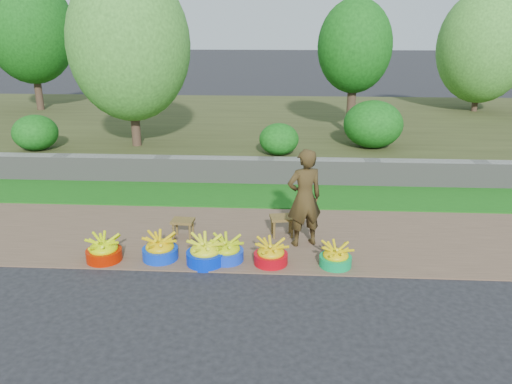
# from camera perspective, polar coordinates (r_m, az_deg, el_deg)

# --- Properties ---
(ground_plane) EXTENTS (120.00, 120.00, 0.00)m
(ground_plane) POSITION_cam_1_polar(r_m,az_deg,el_deg) (6.94, -0.27, -9.36)
(ground_plane) COLOR black
(ground_plane) RESTS_ON ground
(dirt_shoulder) EXTENTS (80.00, 2.50, 0.02)m
(dirt_shoulder) POSITION_cam_1_polar(r_m,az_deg,el_deg) (8.06, 0.31, -5.11)
(dirt_shoulder) COLOR brown
(dirt_shoulder) RESTS_ON ground
(grass_verge) EXTENTS (80.00, 1.50, 0.04)m
(grass_verge) POSITION_cam_1_polar(r_m,az_deg,el_deg) (9.91, 0.94, -0.38)
(grass_verge) COLOR #175F13
(grass_verge) RESTS_ON ground
(retaining_wall) EXTENTS (80.00, 0.35, 0.55)m
(retaining_wall) POSITION_cam_1_polar(r_m,az_deg,el_deg) (10.65, 1.15, 2.42)
(retaining_wall) COLOR slate
(retaining_wall) RESTS_ON ground
(earth_bank) EXTENTS (80.00, 10.00, 0.50)m
(earth_bank) POSITION_cam_1_polar(r_m,az_deg,el_deg) (15.41, 1.91, 7.46)
(earth_bank) COLOR #3A3F1D
(earth_bank) RESTS_ON ground
(vegetation) EXTENTS (35.04, 8.27, 4.80)m
(vegetation) POSITION_cam_1_polar(r_m,az_deg,el_deg) (14.52, -9.91, 16.86)
(vegetation) COLOR #402E21
(vegetation) RESTS_ON earth_bank
(basin_a) EXTENTS (0.51, 0.51, 0.38)m
(basin_a) POSITION_cam_1_polar(r_m,az_deg,el_deg) (7.54, -17.01, -6.40)
(basin_a) COLOR #A51600
(basin_a) RESTS_ON ground
(basin_b) EXTENTS (0.51, 0.51, 0.38)m
(basin_b) POSITION_cam_1_polar(r_m,az_deg,el_deg) (7.39, -10.92, -6.40)
(basin_b) COLOR #0832C8
(basin_b) RESTS_ON ground
(basin_c) EXTENTS (0.54, 0.54, 0.41)m
(basin_c) POSITION_cam_1_polar(r_m,az_deg,el_deg) (7.16, -5.80, -6.89)
(basin_c) COLOR #0024CD
(basin_c) RESTS_ON ground
(basin_d) EXTENTS (0.49, 0.49, 0.37)m
(basin_d) POSITION_cam_1_polar(r_m,az_deg,el_deg) (7.23, -3.39, -6.71)
(basin_d) COLOR #1035C9
(basin_d) RESTS_ON ground
(basin_e) EXTENTS (0.48, 0.48, 0.36)m
(basin_e) POSITION_cam_1_polar(r_m,az_deg,el_deg) (7.13, 1.70, -7.12)
(basin_e) COLOR #AD050F
(basin_e) RESTS_ON ground
(basin_f) EXTENTS (0.45, 0.45, 0.34)m
(basin_f) POSITION_cam_1_polar(r_m,az_deg,el_deg) (7.15, 9.08, -7.36)
(basin_f) COLOR #049549
(basin_f) RESTS_ON ground
(stool_left) EXTENTS (0.36, 0.29, 0.30)m
(stool_left) POSITION_cam_1_polar(r_m,az_deg,el_deg) (7.99, -8.35, -3.57)
(stool_left) COLOR brown
(stool_left) RESTS_ON dirt_shoulder
(stool_right) EXTENTS (0.42, 0.35, 0.33)m
(stool_right) POSITION_cam_1_polar(r_m,az_deg,el_deg) (7.97, 3.02, -3.26)
(stool_right) COLOR brown
(stool_right) RESTS_ON dirt_shoulder
(vendor_woman) EXTENTS (0.65, 0.54, 1.52)m
(vendor_woman) POSITION_cam_1_polar(r_m,az_deg,el_deg) (7.53, 5.55, -0.67)
(vendor_woman) COLOR black
(vendor_woman) RESTS_ON dirt_shoulder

